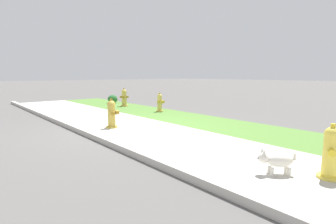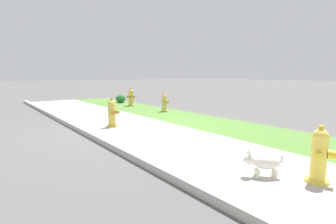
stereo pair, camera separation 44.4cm
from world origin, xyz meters
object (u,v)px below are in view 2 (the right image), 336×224
Objects in this scene: fire_hydrant_by_grass_verge at (131,97)px; shrub_bush_near_lamp at (121,99)px; fire_hydrant_across_street at (112,113)px; fire_hydrant_far_end at (320,156)px; small_white_dog at (263,162)px; fire_hydrant_near_corner at (164,103)px.

shrub_bush_near_lamp is at bearing -58.07° from fire_hydrant_by_grass_verge.
fire_hydrant_across_street is (4.00, -2.76, -0.01)m from fire_hydrant_by_grass_verge.
small_white_dog is (-0.54, -0.44, -0.16)m from fire_hydrant_far_end.
small_white_dog is 0.93× the size of shrub_bush_near_lamp.
fire_hydrant_across_street is at bearing 96.11° from fire_hydrant_by_grass_verge.
fire_hydrant_near_corner is 1.63× the size of small_white_dog.
fire_hydrant_by_grass_verge is at bearing -124.77° from fire_hydrant_far_end.
fire_hydrant_far_end is (6.69, -2.32, 0.02)m from fire_hydrant_near_corner.
small_white_dog is at bearing -15.70° from shrub_bush_near_lamp.
small_white_dog is (4.52, 0.18, -0.16)m from fire_hydrant_across_street.
fire_hydrant_by_grass_verge is at bearing -115.10° from fire_hydrant_near_corner.
fire_hydrant_by_grass_verge is 1.55m from shrub_bush_near_lamp.
fire_hydrant_by_grass_verge is at bearing -64.84° from small_white_dog.
small_white_dog is (6.15, -2.76, -0.13)m from fire_hydrant_near_corner.
fire_hydrant_far_end is 0.98× the size of fire_hydrant_across_street.
fire_hydrant_across_street reaches higher than small_white_dog.
fire_hydrant_across_street is (1.63, -2.93, 0.03)m from fire_hydrant_near_corner.
fire_hydrant_far_end is 1.61× the size of shrub_bush_near_lamp.
shrub_bush_near_lamp is (-10.04, 2.82, -0.01)m from small_white_dog.
fire_hydrant_near_corner is 3.36m from fire_hydrant_across_street.
fire_hydrant_far_end is at bearing 170.87° from small_white_dog.
fire_hydrant_by_grass_verge reaches higher than small_white_dog.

